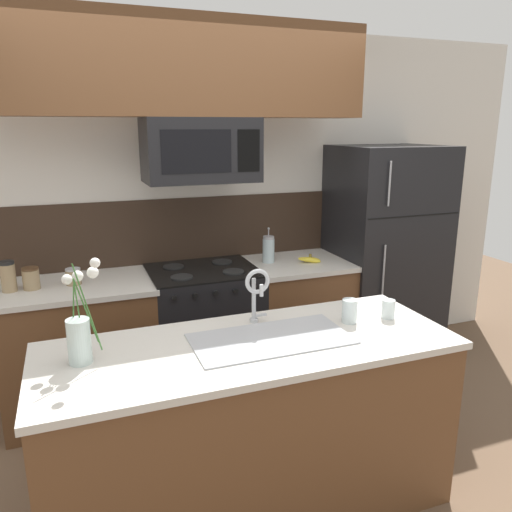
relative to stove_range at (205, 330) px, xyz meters
name	(u,v)px	position (x,y,z in m)	size (l,w,h in m)	color
ground_plane	(246,459)	(0.00, -0.90, -0.46)	(10.00, 10.00, 0.00)	brown
rear_partition	(227,206)	(0.30, 0.38, 0.84)	(5.20, 0.10, 2.60)	silver
splash_band	(191,229)	(0.00, 0.32, 0.69)	(3.40, 0.01, 0.48)	#332319
back_counter_left	(81,348)	(-0.86, 0.00, -0.01)	(0.99, 0.65, 0.91)	brown
back_counter_right	(297,317)	(0.74, 0.00, -0.01)	(0.75, 0.65, 0.91)	brown
stove_range	(205,330)	(0.00, 0.00, 0.00)	(0.76, 0.64, 0.93)	black
microwave	(200,150)	(0.00, -0.02, 1.29)	(0.74, 0.40, 0.42)	black
upper_cabinet_band	(181,67)	(-0.12, -0.05, 1.80)	(2.44, 0.34, 0.60)	brown
refrigerator	(383,255)	(1.52, 0.02, 0.42)	(0.83, 0.74, 1.76)	black
storage_jar_tall	(8,276)	(-1.24, -0.01, 0.54)	(0.09, 0.09, 0.19)	#997F5B
storage_jar_medium	(31,278)	(-1.11, -0.01, 0.52)	(0.10, 0.10, 0.14)	#997F5B
storage_jar_short	(73,276)	(-0.86, 0.00, 0.50)	(0.10, 0.10, 0.11)	#997F5B
banana_bunch	(310,260)	(0.81, -0.06, 0.47)	(0.19, 0.12, 0.08)	yellow
french_press	(268,249)	(0.52, 0.06, 0.55)	(0.09, 0.09, 0.27)	silver
island_counter	(251,427)	(-0.10, -1.25, -0.01)	(1.98, 0.74, 0.91)	brown
kitchen_sink	(271,353)	(0.01, -1.25, 0.38)	(0.76, 0.39, 0.16)	#ADAFB5
sink_faucet	(257,289)	(0.01, -1.06, 0.65)	(0.14, 0.14, 0.31)	#B7BABF
drinking_glass	(350,311)	(0.47, -1.19, 0.51)	(0.08, 0.08, 0.13)	silver
spare_glass	(388,309)	(0.70, -1.21, 0.50)	(0.07, 0.07, 0.10)	silver
flower_vase	(80,334)	(-0.85, -1.18, 0.58)	(0.16, 0.16, 0.48)	silver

